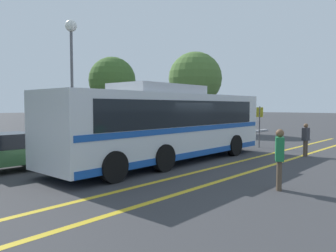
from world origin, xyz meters
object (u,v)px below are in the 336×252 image
at_px(transit_bus, 168,123).
at_px(pedestrian_1, 306,138).
at_px(pedestrian_0, 279,155).
at_px(tree_0, 112,81).
at_px(tree_3, 195,79).
at_px(bus_stop_sign, 260,122).
at_px(parked_car_2, 123,138).
at_px(parked_car_3, 194,133).
at_px(parked_car_1, 3,152).
at_px(street_lamp, 71,51).

height_order(transit_bus, pedestrian_1, transit_bus).
height_order(pedestrian_0, pedestrian_1, pedestrian_0).
xyz_separation_m(tree_0, tree_3, (9.34, 0.13, 0.71)).
relative_size(pedestrian_1, bus_stop_sign, 0.66).
distance_m(parked_car_2, pedestrian_1, 8.87).
bearing_deg(transit_bus, tree_3, 122.29).
height_order(parked_car_2, parked_car_3, parked_car_2).
bearing_deg(transit_bus, parked_car_2, 171.06).
bearing_deg(pedestrian_0, parked_car_1, 88.88).
bearing_deg(tree_0, parked_car_1, -149.81).
bearing_deg(bus_stop_sign, parked_car_1, -107.06).
height_order(parked_car_1, tree_3, tree_3).
bearing_deg(parked_car_3, transit_bus, -62.75).
bearing_deg(tree_3, parked_car_1, -163.50).
relative_size(parked_car_1, parked_car_3, 0.91).
xyz_separation_m(transit_bus, street_lamp, (-1.15, 5.50, 3.51)).
bearing_deg(transit_bus, tree_0, 155.31).
bearing_deg(parked_car_2, bus_stop_sign, 56.13).
bearing_deg(tree_0, parked_car_3, -65.50).
xyz_separation_m(bus_stop_sign, tree_0, (-3.42, 9.02, 2.60)).
xyz_separation_m(transit_bus, parked_car_3, (6.06, 3.24, -0.97)).
height_order(parked_car_3, tree_0, tree_0).
xyz_separation_m(pedestrian_1, tree_0, (-1.87, 12.16, 3.21)).
distance_m(parked_car_2, bus_stop_sign, 7.85).
bearing_deg(tree_3, bus_stop_sign, -122.87).
xyz_separation_m(transit_bus, tree_3, (13.04, 8.54, 3.15)).
xyz_separation_m(parked_car_1, tree_3, (18.57, 5.50, 4.10)).
bearing_deg(street_lamp, parked_car_3, -17.44).
bearing_deg(pedestrian_0, pedestrian_1, -13.49).
xyz_separation_m(transit_bus, pedestrian_1, (5.57, -3.76, -0.78)).
bearing_deg(pedestrian_0, tree_0, 42.69).
distance_m(pedestrian_1, bus_stop_sign, 3.55).
height_order(parked_car_3, pedestrian_1, pedestrian_1).
distance_m(parked_car_3, pedestrian_1, 7.01).
distance_m(parked_car_2, pedestrian_0, 9.17).
distance_m(pedestrian_0, tree_3, 20.43).
bearing_deg(street_lamp, transit_bus, -78.24).
relative_size(transit_bus, tree_0, 2.01).
distance_m(pedestrian_0, bus_stop_sign, 9.76).
xyz_separation_m(bus_stop_sign, tree_3, (5.92, 9.16, 3.31)).
height_order(parked_car_2, bus_stop_sign, bus_stop_sign).
height_order(parked_car_1, bus_stop_sign, bus_stop_sign).
bearing_deg(tree_3, pedestrian_1, -121.30).
distance_m(parked_car_3, bus_stop_sign, 4.08).
bearing_deg(tree_0, street_lamp, -149.04).
bearing_deg(street_lamp, parked_car_1, -150.68).
bearing_deg(tree_3, parked_car_2, -158.22).
xyz_separation_m(parked_car_2, pedestrian_1, (5.07, -7.28, 0.11)).
relative_size(transit_bus, parked_car_2, 2.45).
bearing_deg(pedestrian_0, parked_car_3, 22.28).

